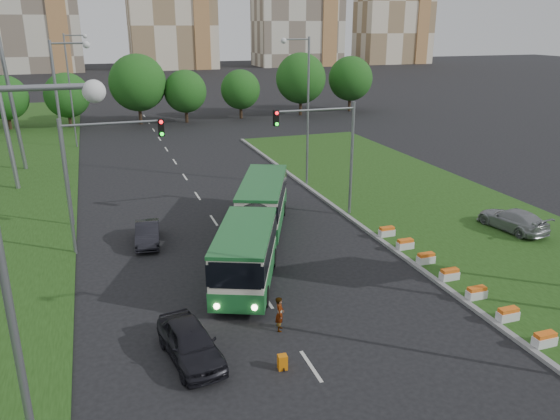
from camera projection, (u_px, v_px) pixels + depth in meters
name	position (u px, v px, depth m)	size (l,w,h in m)	color
ground	(321.00, 289.00, 28.00)	(360.00, 360.00, 0.00)	black
grass_median	(445.00, 213.00, 39.13)	(14.00, 60.00, 0.15)	#1E3F12
median_kerb	(357.00, 223.00, 36.99)	(0.30, 60.00, 0.18)	gray
left_verge	(1.00, 189.00, 44.85)	(12.00, 110.00, 0.10)	#1E3F12
lane_markings	(193.00, 189.00, 44.99)	(0.20, 100.00, 0.01)	beige
flower_planters	(450.00, 274.00, 28.66)	(1.10, 13.70, 0.60)	silver
traffic_mast_median	(331.00, 143.00, 36.69)	(5.76, 0.32, 8.00)	gray
traffic_mast_left	(95.00, 164.00, 31.15)	(5.76, 0.32, 8.00)	gray
street_lamps	(217.00, 141.00, 34.10)	(36.00, 60.00, 12.00)	gray
tree_line	(237.00, 85.00, 78.85)	(120.00, 8.00, 9.00)	#154412
midrise_east	(395.00, 2.00, 183.42)	(24.00, 14.00, 40.00)	beige
articulated_bus	(251.00, 223.00, 32.34)	(2.63, 16.87, 2.78)	beige
car_left_near	(190.00, 342.00, 21.95)	(1.82, 4.52, 1.54)	black
car_left_far	(147.00, 233.00, 33.64)	(1.41, 4.04, 1.33)	black
car_median	(513.00, 219.00, 35.49)	(1.97, 4.85, 1.41)	gray
pedestrian	(280.00, 314.00, 24.03)	(0.59, 0.39, 1.62)	gray
shopping_trolley	(282.00, 362.00, 21.44)	(0.36, 0.38, 0.62)	orange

